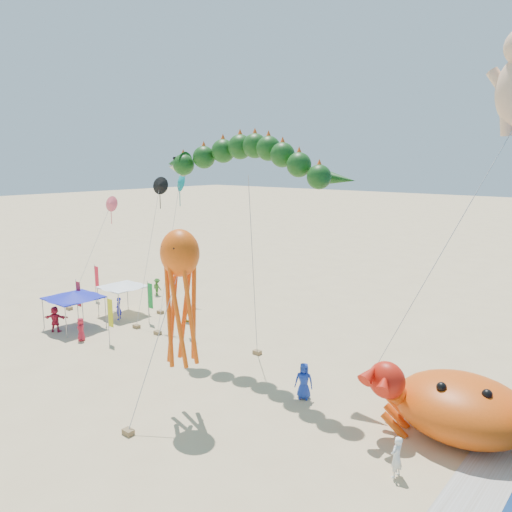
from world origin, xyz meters
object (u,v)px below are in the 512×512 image
at_px(octopus_kite, 181,287).
at_px(canopy_blue, 73,295).
at_px(canopy_white, 123,284).
at_px(dragon_kite, 246,165).
at_px(crab_inflatable, 461,406).

distance_m(octopus_kite, canopy_blue, 16.03).
xyz_separation_m(canopy_blue, canopy_white, (0.07, 4.16, -0.00)).
relative_size(dragon_kite, octopus_kite, 1.46).
height_order(dragon_kite, canopy_blue, dragon_kite).
bearing_deg(octopus_kite, dragon_kite, 102.68).
height_order(crab_inflatable, dragon_kite, dragon_kite).
bearing_deg(canopy_blue, octopus_kite, -11.82).
bearing_deg(canopy_white, octopus_kite, -25.83).
bearing_deg(crab_inflatable, canopy_white, 177.13).
relative_size(crab_inflatable, dragon_kite, 0.60).
height_order(dragon_kite, canopy_white, dragon_kite).
distance_m(crab_inflatable, canopy_blue, 26.55).
bearing_deg(dragon_kite, octopus_kite, -77.32).
height_order(crab_inflatable, canopy_white, crab_inflatable).
distance_m(octopus_kite, canopy_white, 17.28).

